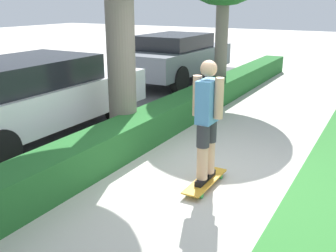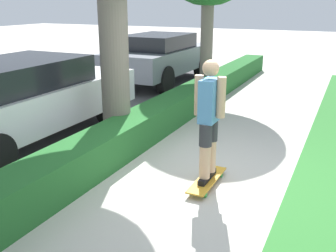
# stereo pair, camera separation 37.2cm
# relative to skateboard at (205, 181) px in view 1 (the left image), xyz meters

# --- Properties ---
(ground_plane) EXTENTS (60.00, 60.00, 0.00)m
(ground_plane) POSITION_rel_skateboard_xyz_m (0.17, 0.02, -0.07)
(ground_plane) COLOR #BCB7AD
(street_asphalt) EXTENTS (18.51, 5.00, 0.01)m
(street_asphalt) POSITION_rel_skateboard_xyz_m (0.17, 4.22, -0.07)
(street_asphalt) COLOR #474749
(street_asphalt) RESTS_ON ground_plane
(hedge_row) EXTENTS (18.51, 0.60, 0.52)m
(hedge_row) POSITION_rel_skateboard_xyz_m (0.17, 1.62, 0.19)
(hedge_row) COLOR #236028
(hedge_row) RESTS_ON ground_plane
(skateboard) EXTENTS (0.94, 0.24, 0.09)m
(skateboard) POSITION_rel_skateboard_xyz_m (0.00, 0.00, 0.00)
(skateboard) COLOR gold
(skateboard) RESTS_ON ground_plane
(skater_person) EXTENTS (0.48, 0.40, 1.57)m
(skater_person) POSITION_rel_skateboard_xyz_m (0.00, -0.00, 0.85)
(skater_person) COLOR black
(skater_person) RESTS_ON skateboard
(parked_car_middle) EXTENTS (4.55, 1.83, 1.41)m
(parked_car_middle) POSITION_rel_skateboard_xyz_m (0.31, 3.47, 0.69)
(parked_car_middle) COLOR silver
(parked_car_middle) RESTS_ON ground_plane
(parked_car_rear) EXTENTS (4.21, 1.82, 1.42)m
(parked_car_rear) POSITION_rel_skateboard_xyz_m (5.90, 3.63, 0.71)
(parked_car_rear) COLOR slate
(parked_car_rear) RESTS_ON ground_plane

